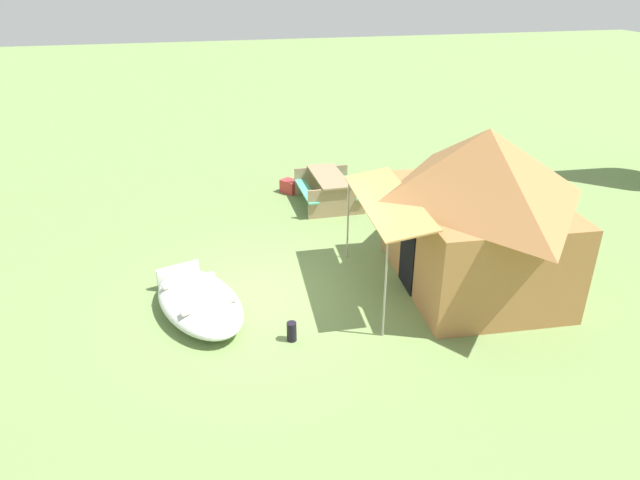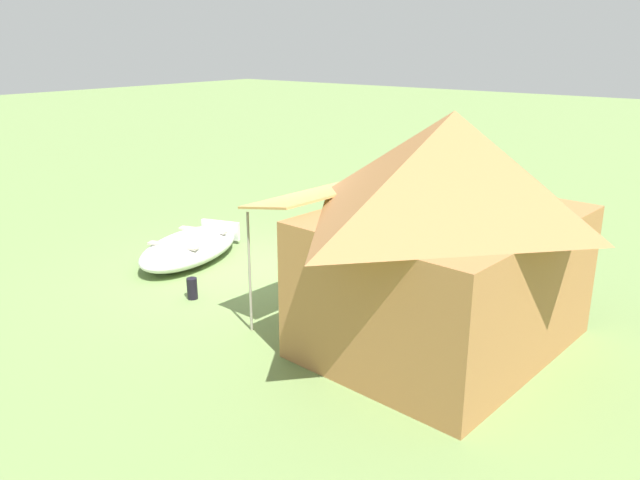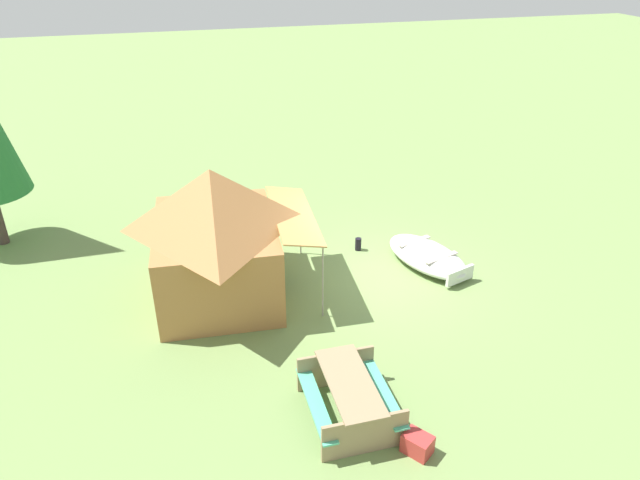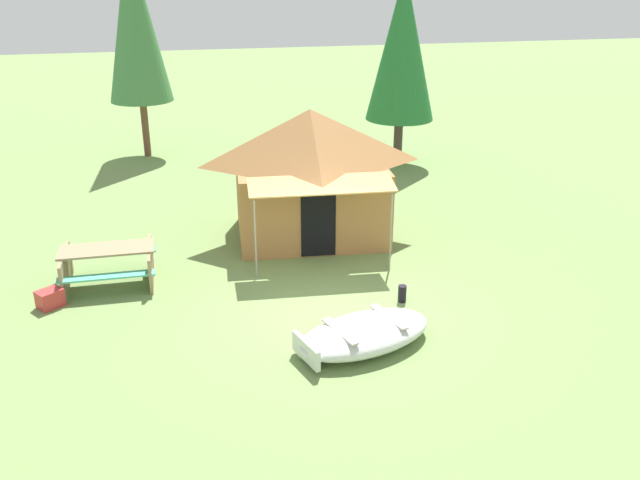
# 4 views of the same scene
# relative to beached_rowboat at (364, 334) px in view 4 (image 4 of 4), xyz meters

# --- Properties ---
(ground_plane) EXTENTS (80.00, 80.00, 0.00)m
(ground_plane) POSITION_rel_beached_rowboat_xyz_m (-0.26, 1.45, -0.24)
(ground_plane) COLOR #6F8B4D
(beached_rowboat) EXTENTS (2.74, 1.96, 0.47)m
(beached_rowboat) POSITION_rel_beached_rowboat_xyz_m (0.00, 0.00, 0.00)
(beached_rowboat) COLOR silver
(beached_rowboat) RESTS_ON ground_plane
(canvas_cabin_tent) EXTENTS (3.82, 3.82, 3.03)m
(canvas_cabin_tent) POSITION_rel_beached_rowboat_xyz_m (0.12, 5.13, 1.33)
(canvas_cabin_tent) COLOR #A8703F
(canvas_cabin_tent) RESTS_ON ground_plane
(picnic_table) EXTENTS (1.86, 1.44, 0.77)m
(picnic_table) POSITION_rel_beached_rowboat_xyz_m (-4.39, 3.46, 0.24)
(picnic_table) COLOR #947D5B
(picnic_table) RESTS_ON ground_plane
(cooler_box) EXTENTS (0.56, 0.54, 0.34)m
(cooler_box) POSITION_rel_beached_rowboat_xyz_m (-5.43, 2.64, -0.07)
(cooler_box) COLOR #BB3431
(cooler_box) RESTS_ON ground_plane
(fuel_can) EXTENTS (0.23, 0.23, 0.33)m
(fuel_can) POSITION_rel_beached_rowboat_xyz_m (1.16, 1.42, -0.08)
(fuel_can) COLOR black
(fuel_can) RESTS_ON ground_plane
(pine_tree_back_left) EXTENTS (2.11, 2.11, 5.92)m
(pine_tree_back_left) POSITION_rel_beached_rowboat_xyz_m (4.05, 10.46, 3.44)
(pine_tree_back_left) COLOR #483835
(pine_tree_back_left) RESTS_ON ground_plane
(pine_tree_back_right) EXTENTS (2.01, 2.01, 6.87)m
(pine_tree_back_right) POSITION_rel_beached_rowboat_xyz_m (-3.79, 13.24, 4.10)
(pine_tree_back_right) COLOR brown
(pine_tree_back_right) RESTS_ON ground_plane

